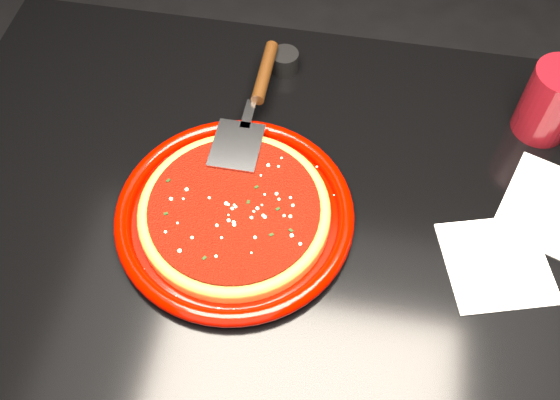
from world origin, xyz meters
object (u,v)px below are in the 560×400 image
(plate, at_px, (235,214))
(pizza_server, at_px, (253,105))
(table, at_px, (305,326))
(cup, at_px, (551,102))
(ramekin, at_px, (285,61))

(plate, bearing_deg, pizza_server, 92.85)
(table, distance_m, pizza_server, 0.47)
(cup, height_order, ramekin, cup)
(plate, height_order, pizza_server, pizza_server)
(plate, bearing_deg, table, 3.45)
(plate, height_order, cup, cup)
(cup, bearing_deg, pizza_server, -171.06)
(table, bearing_deg, plate, -176.55)
(pizza_server, bearing_deg, table, -54.71)
(pizza_server, xyz_separation_m, cup, (0.44, 0.07, 0.02))
(plate, distance_m, pizza_server, 0.18)
(table, height_order, plate, plate)
(table, distance_m, plate, 0.40)
(plate, xyz_separation_m, ramekin, (0.02, 0.31, 0.01))
(plate, bearing_deg, cup, 29.89)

